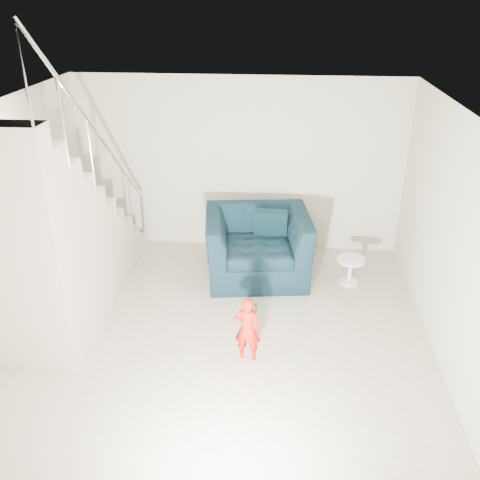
# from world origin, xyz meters

# --- Properties ---
(floor) EXTENTS (5.50, 5.50, 0.00)m
(floor) POSITION_xyz_m (0.00, 0.00, 0.00)
(floor) COLOR gray
(floor) RESTS_ON ground
(ceiling) EXTENTS (5.50, 5.50, 0.00)m
(ceiling) POSITION_xyz_m (0.00, 0.00, 2.70)
(ceiling) COLOR silver
(ceiling) RESTS_ON back_wall
(back_wall) EXTENTS (5.00, 0.00, 5.00)m
(back_wall) POSITION_xyz_m (0.00, 2.75, 1.35)
(back_wall) COLOR #B5B094
(back_wall) RESTS_ON floor
(front_wall) EXTENTS (5.00, 0.00, 5.00)m
(front_wall) POSITION_xyz_m (0.00, -2.75, 1.35)
(front_wall) COLOR #B5B094
(front_wall) RESTS_ON floor
(right_wall) EXTENTS (0.00, 5.50, 5.50)m
(right_wall) POSITION_xyz_m (2.50, 0.00, 1.35)
(right_wall) COLOR #B5B094
(right_wall) RESTS_ON floor
(armchair) EXTENTS (1.61, 1.46, 0.95)m
(armchair) POSITION_xyz_m (0.35, 1.81, 0.47)
(armchair) COLOR black
(armchair) RESTS_ON floor
(toddler) EXTENTS (0.31, 0.22, 0.80)m
(toddler) POSITION_xyz_m (0.35, -0.10, 0.40)
(toddler) COLOR #A80E05
(toddler) RESTS_ON floor
(side_table) EXTENTS (0.39, 0.39, 0.39)m
(side_table) POSITION_xyz_m (1.68, 1.68, 0.26)
(side_table) COLOR silver
(side_table) RESTS_ON floor
(staircase) EXTENTS (1.02, 3.03, 3.62)m
(staircase) POSITION_xyz_m (-2.00, 0.55, 0.95)
(staircase) COLOR #ADA089
(staircase) RESTS_ON floor
(cushion) EXTENTS (0.48, 0.23, 0.47)m
(cushion) POSITION_xyz_m (0.52, 2.02, 0.72)
(cushion) COLOR black
(cushion) RESTS_ON armchair
(throw) EXTENTS (0.05, 0.50, 0.56)m
(throw) POSITION_xyz_m (-0.32, 1.78, 0.60)
(throw) COLOR black
(throw) RESTS_ON armchair
(phone) EXTENTS (0.02, 0.05, 0.10)m
(phone) POSITION_xyz_m (0.44, -0.14, 0.70)
(phone) COLOR black
(phone) RESTS_ON toddler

